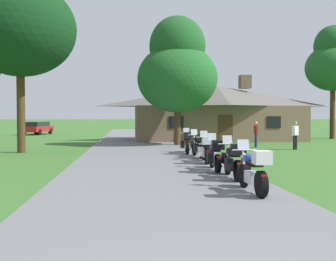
{
  "coord_description": "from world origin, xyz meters",
  "views": [
    {
      "loc": [
        -0.9,
        -3.13,
        1.99
      ],
      "look_at": [
        0.83,
        14.5,
        1.37
      ],
      "focal_mm": 43.5,
      "sensor_mm": 36.0,
      "label": 1
    }
  ],
  "objects_px": {
    "motorcycle_black_fifth_in_row": "(199,146)",
    "parked_red_suv_far_left": "(37,127)",
    "tree_right_of_lodge": "(333,61)",
    "motorcycle_black_second_in_row": "(234,161)",
    "tree_left_near": "(20,16)",
    "bystander_white_shirt_beside_signpost": "(295,134)",
    "tree_by_lodge_front": "(177,69)",
    "motorcycle_blue_third_in_row": "(216,155)",
    "motorcycle_silver_fourth_in_row": "(206,150)",
    "bystander_red_shirt_near_lodge": "(256,133)",
    "motorcycle_yellow_farthest_in_row": "(187,143)",
    "motorcycle_blue_nearest_to_camera": "(254,171)"
  },
  "relations": [
    {
      "from": "motorcycle_black_fifth_in_row",
      "to": "parked_red_suv_far_left",
      "type": "height_order",
      "value": "parked_red_suv_far_left"
    },
    {
      "from": "tree_right_of_lodge",
      "to": "parked_red_suv_far_left",
      "type": "relative_size",
      "value": 2.04
    },
    {
      "from": "motorcycle_black_second_in_row",
      "to": "tree_left_near",
      "type": "xyz_separation_m",
      "value": [
        -9.08,
        10.67,
        6.83
      ]
    },
    {
      "from": "bystander_white_shirt_beside_signpost",
      "to": "tree_left_near",
      "type": "bearing_deg",
      "value": 152.07
    },
    {
      "from": "tree_by_lodge_front",
      "to": "motorcycle_blue_third_in_row",
      "type": "bearing_deg",
      "value": -91.03
    },
    {
      "from": "motorcycle_silver_fourth_in_row",
      "to": "motorcycle_black_fifth_in_row",
      "type": "height_order",
      "value": "same"
    },
    {
      "from": "motorcycle_black_fifth_in_row",
      "to": "tree_by_lodge_front",
      "type": "relative_size",
      "value": 0.24
    },
    {
      "from": "bystander_red_shirt_near_lodge",
      "to": "tree_left_near",
      "type": "height_order",
      "value": "tree_left_near"
    },
    {
      "from": "motorcycle_yellow_farthest_in_row",
      "to": "parked_red_suv_far_left",
      "type": "distance_m",
      "value": 27.8
    },
    {
      "from": "motorcycle_black_second_in_row",
      "to": "motorcycle_blue_nearest_to_camera",
      "type": "bearing_deg",
      "value": -91.06
    },
    {
      "from": "bystander_white_shirt_beside_signpost",
      "to": "motorcycle_black_second_in_row",
      "type": "bearing_deg",
      "value": -150.57
    },
    {
      "from": "motorcycle_blue_nearest_to_camera",
      "to": "motorcycle_black_fifth_in_row",
      "type": "bearing_deg",
      "value": 88.47
    },
    {
      "from": "motorcycle_silver_fourth_in_row",
      "to": "bystander_white_shirt_beside_signpost",
      "type": "distance_m",
      "value": 9.53
    },
    {
      "from": "motorcycle_blue_third_in_row",
      "to": "bystander_red_shirt_near_lodge",
      "type": "distance_m",
      "value": 12.25
    },
    {
      "from": "motorcycle_yellow_farthest_in_row",
      "to": "tree_right_of_lodge",
      "type": "height_order",
      "value": "tree_right_of_lodge"
    },
    {
      "from": "parked_red_suv_far_left",
      "to": "motorcycle_blue_third_in_row",
      "type": "bearing_deg",
      "value": -55.04
    },
    {
      "from": "motorcycle_black_second_in_row",
      "to": "bystander_white_shirt_beside_signpost",
      "type": "bearing_deg",
      "value": 60.9
    },
    {
      "from": "motorcycle_blue_nearest_to_camera",
      "to": "motorcycle_yellow_farthest_in_row",
      "type": "bearing_deg",
      "value": 90.05
    },
    {
      "from": "bystander_white_shirt_beside_signpost",
      "to": "parked_red_suv_far_left",
      "type": "xyz_separation_m",
      "value": [
        -19.81,
        22.19,
        -0.17
      ]
    },
    {
      "from": "motorcycle_silver_fourth_in_row",
      "to": "motorcycle_black_fifth_in_row",
      "type": "xyz_separation_m",
      "value": [
        0.1,
        2.18,
        0.0
      ]
    },
    {
      "from": "tree_left_near",
      "to": "parked_red_suv_far_left",
      "type": "relative_size",
      "value": 2.33
    },
    {
      "from": "tree_right_of_lodge",
      "to": "motorcycle_blue_third_in_row",
      "type": "bearing_deg",
      "value": -126.38
    },
    {
      "from": "motorcycle_blue_nearest_to_camera",
      "to": "motorcycle_blue_third_in_row",
      "type": "bearing_deg",
      "value": 90.43
    },
    {
      "from": "tree_left_near",
      "to": "bystander_red_shirt_near_lodge",
      "type": "bearing_deg",
      "value": 9.58
    },
    {
      "from": "motorcycle_black_second_in_row",
      "to": "tree_right_of_lodge",
      "type": "height_order",
      "value": "tree_right_of_lodge"
    },
    {
      "from": "motorcycle_blue_nearest_to_camera",
      "to": "motorcycle_blue_third_in_row",
      "type": "height_order",
      "value": "same"
    },
    {
      "from": "motorcycle_black_second_in_row",
      "to": "bystander_red_shirt_near_lodge",
      "type": "relative_size",
      "value": 1.25
    },
    {
      "from": "motorcycle_silver_fourth_in_row",
      "to": "motorcycle_blue_third_in_row",
      "type": "bearing_deg",
      "value": -87.67
    },
    {
      "from": "motorcycle_black_second_in_row",
      "to": "motorcycle_blue_third_in_row",
      "type": "xyz_separation_m",
      "value": [
        -0.17,
        1.86,
        0.0
      ]
    },
    {
      "from": "tree_right_of_lodge",
      "to": "tree_left_near",
      "type": "relative_size",
      "value": 0.87
    },
    {
      "from": "tree_by_lodge_front",
      "to": "parked_red_suv_far_left",
      "type": "distance_m",
      "value": 22.95
    },
    {
      "from": "motorcycle_yellow_farthest_in_row",
      "to": "parked_red_suv_far_left",
      "type": "bearing_deg",
      "value": 123.65
    },
    {
      "from": "motorcycle_black_fifth_in_row",
      "to": "bystander_white_shirt_beside_signpost",
      "type": "relative_size",
      "value": 1.24
    },
    {
      "from": "parked_red_suv_far_left",
      "to": "tree_right_of_lodge",
      "type": "bearing_deg",
      "value": -9.51
    },
    {
      "from": "bystander_white_shirt_beside_signpost",
      "to": "tree_by_lodge_front",
      "type": "bearing_deg",
      "value": 119.52
    },
    {
      "from": "motorcycle_black_fifth_in_row",
      "to": "bystander_white_shirt_beside_signpost",
      "type": "distance_m",
      "value": 8.05
    },
    {
      "from": "motorcycle_black_second_in_row",
      "to": "motorcycle_yellow_farthest_in_row",
      "type": "distance_m",
      "value": 8.73
    },
    {
      "from": "bystander_white_shirt_beside_signpost",
      "to": "motorcycle_silver_fourth_in_row",
      "type": "bearing_deg",
      "value": -164.41
    },
    {
      "from": "motorcycle_black_second_in_row",
      "to": "motorcycle_yellow_farthest_in_row",
      "type": "xyz_separation_m",
      "value": [
        -0.2,
        8.73,
        0.0
      ]
    },
    {
      "from": "motorcycle_blue_nearest_to_camera",
      "to": "tree_by_lodge_front",
      "type": "relative_size",
      "value": 0.24
    },
    {
      "from": "motorcycle_blue_nearest_to_camera",
      "to": "motorcycle_black_second_in_row",
      "type": "bearing_deg",
      "value": 86.77
    },
    {
      "from": "motorcycle_black_second_in_row",
      "to": "bystander_white_shirt_beside_signpost",
      "type": "height_order",
      "value": "bystander_white_shirt_beside_signpost"
    },
    {
      "from": "bystander_white_shirt_beside_signpost",
      "to": "parked_red_suv_far_left",
      "type": "distance_m",
      "value": 29.74
    },
    {
      "from": "motorcycle_black_fifth_in_row",
      "to": "tree_right_of_lodge",
      "type": "height_order",
      "value": "tree_right_of_lodge"
    },
    {
      "from": "tree_right_of_lodge",
      "to": "parked_red_suv_far_left",
      "type": "distance_m",
      "value": 30.63
    },
    {
      "from": "motorcycle_blue_third_in_row",
      "to": "motorcycle_blue_nearest_to_camera",
      "type": "bearing_deg",
      "value": -85.5
    },
    {
      "from": "motorcycle_black_second_in_row",
      "to": "tree_by_lodge_front",
      "type": "bearing_deg",
      "value": 91.57
    },
    {
      "from": "motorcycle_black_second_in_row",
      "to": "bystander_white_shirt_beside_signpost",
      "type": "xyz_separation_m",
      "value": [
        6.67,
        11.14,
        0.34
      ]
    },
    {
      "from": "parked_red_suv_far_left",
      "to": "motorcycle_yellow_farthest_in_row",
      "type": "bearing_deg",
      "value": -49.69
    },
    {
      "from": "motorcycle_blue_nearest_to_camera",
      "to": "tree_left_near",
      "type": "xyz_separation_m",
      "value": [
        -8.97,
        12.99,
        6.82
      ]
    }
  ]
}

